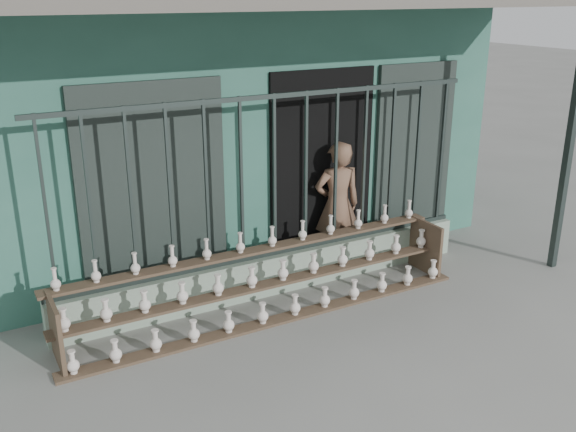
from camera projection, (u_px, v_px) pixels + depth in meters
ground at (337, 342)px, 6.27m from camera, size 60.00×60.00×0.00m
workshop_building at (180, 110)px, 9.23m from camera, size 7.40×6.60×3.21m
parapet_wall at (275, 273)px, 7.27m from camera, size 5.00×0.20×0.45m
security_fence at (275, 177)px, 6.90m from camera, size 5.00×0.04×1.80m
shelf_rack at (268, 281)px, 6.74m from camera, size 4.50×0.68×0.85m
elderly_woman at (337, 205)px, 7.76m from camera, size 0.65×0.50×1.58m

